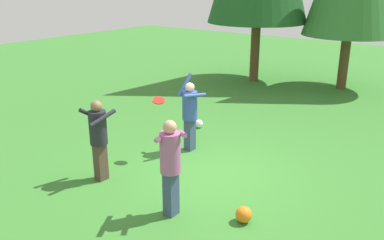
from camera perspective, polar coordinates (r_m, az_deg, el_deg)
name	(u,v)px	position (r m, az deg, el deg)	size (l,w,h in m)	color
ground_plane	(209,172)	(8.51, 2.35, -7.28)	(40.00, 40.00, 0.00)	#387A2D
person_thrower	(190,111)	(9.25, -0.30, 1.31)	(0.61, 0.61, 1.77)	#38476B
person_catcher	(98,134)	(8.05, -12.89, -1.91)	(0.55, 0.60, 1.62)	#4C382D
person_bystander	(170,160)	(6.66, -3.03, -5.61)	(0.74, 0.74, 1.68)	#38476B
frisbee	(159,100)	(8.77, -4.67, 2.73)	(0.38, 0.38, 0.11)	red
ball_white	(199,124)	(10.92, 0.96, -0.51)	(0.22, 0.22, 0.22)	white
ball_orange	(244,215)	(6.90, 7.20, -12.93)	(0.27, 0.27, 0.27)	orange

